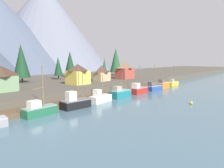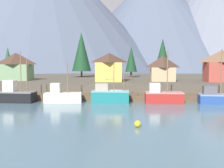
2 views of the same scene
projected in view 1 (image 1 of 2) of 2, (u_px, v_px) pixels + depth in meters
name	position (u px, v px, depth m)	size (l,w,h in m)	color
ground_plane	(72.00, 91.00, 70.66)	(400.00, 400.00, 1.00)	#476675
dock	(112.00, 94.00, 58.96)	(80.00, 4.00, 1.60)	brown
shoreline_bank	(52.00, 84.00, 78.16)	(400.00, 56.00, 2.50)	#4C473D
mountain_east_peak	(44.00, 27.00, 205.34)	(130.45, 130.45, 86.23)	slate
fishing_boat_green	(39.00, 110.00, 37.91)	(6.34, 2.50, 9.34)	#1E5B3D
fishing_boat_black	(75.00, 103.00, 43.77)	(6.45, 3.37, 8.69)	black
fishing_boat_white	(100.00, 98.00, 49.96)	(6.44, 3.00, 6.71)	silver
fishing_boat_teal	(120.00, 93.00, 56.14)	(6.28, 2.80, 6.73)	#196B70
fishing_boat_red	(138.00, 90.00, 62.88)	(6.28, 2.91, 8.75)	maroon
fishing_boat_blue	(154.00, 87.00, 69.45)	(6.50, 3.53, 8.98)	navy
fishing_boat_orange	(163.00, 85.00, 75.10)	(6.38, 3.00, 8.08)	#CC6B1E
fishing_boat_yellow	(173.00, 83.00, 82.40)	(6.29, 2.43, 8.18)	gold
house_yellow	(78.00, 74.00, 65.49)	(6.14, 6.17, 6.44)	gold
house_red	(125.00, 70.00, 84.36)	(7.26, 5.40, 7.02)	#9E4238
house_green	(0.00, 78.00, 50.10)	(7.36, 5.52, 6.63)	#6B8E66
house_tan	(102.00, 73.00, 75.33)	(5.66, 4.25, 5.81)	tan
conifer_mid_left	(104.00, 66.00, 103.75)	(2.67, 2.67, 8.45)	#4C3823
conifer_mid_right	(116.00, 60.00, 101.39)	(5.70, 5.70, 13.59)	#4C3823
conifer_back_left	(21.00, 61.00, 70.02)	(5.61, 5.61, 13.14)	#4C3823
conifer_back_right	(70.00, 62.00, 91.33)	(4.75, 4.75, 11.61)	#4C3823
conifer_far_left	(58.00, 66.00, 81.04)	(3.39, 3.39, 8.90)	#4C3823
channel_buoy	(191.00, 103.00, 47.67)	(0.70, 0.70, 0.70)	gold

